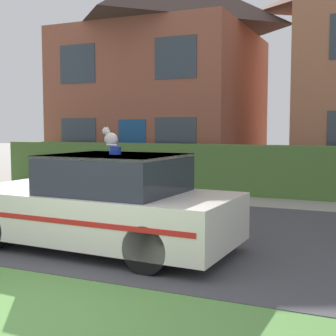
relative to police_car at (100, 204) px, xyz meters
name	(u,v)px	position (x,y,z in m)	size (l,w,h in m)	color
ground_plane	(7,317)	(0.55, -2.59, -0.68)	(80.00, 80.00, 0.00)	gray
road_strip	(175,230)	(0.55, 1.63, -0.67)	(28.00, 5.98, 0.01)	#424247
garden_hedge	(222,169)	(-0.09, 6.46, 0.01)	(14.48, 0.63, 1.37)	#4C7233
police_car	(100,204)	(0.00, 0.00, 0.00)	(4.36, 1.99, 1.55)	black
cat	(110,138)	(0.10, 0.13, 1.00)	(0.31, 0.22, 0.29)	silver
house_left	(166,70)	(-3.74, 10.82, 3.39)	(6.89, 6.96, 7.95)	#93513D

